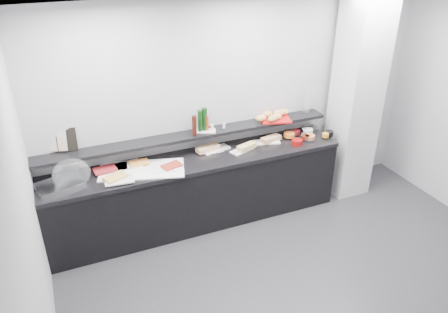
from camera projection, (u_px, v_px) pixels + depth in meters
name	position (u px, v px, depth m)	size (l,w,h in m)	color
ground	(320.00, 296.00, 4.44)	(5.00, 5.00, 0.00)	#2D2D30
back_wall	(240.00, 106.00, 5.44)	(5.00, 0.02, 2.70)	#A7A9AD
ceiling	(358.00, 24.00, 3.18)	(5.00, 5.00, 0.00)	white
column	(356.00, 99.00, 5.67)	(0.50, 0.50, 2.70)	silver
buffet_cabinet	(197.00, 193.00, 5.38)	(3.60, 0.60, 0.85)	black
counter_top	(196.00, 161.00, 5.17)	(3.62, 0.62, 0.05)	black
wall_shelf	(191.00, 135.00, 5.19)	(3.60, 0.25, 0.04)	black
cloche_base	(59.00, 184.00, 4.61)	(0.47, 0.31, 0.04)	silver
cloche_dome	(72.00, 174.00, 4.60)	(0.39, 0.26, 0.34)	white
linen_runner	(142.00, 170.00, 4.91)	(0.94, 0.44, 0.01)	white
platter_meat_a	(114.00, 167.00, 4.93)	(0.30, 0.20, 0.01)	silver
food_meat_a	(105.00, 169.00, 4.85)	(0.25, 0.16, 0.02)	maroon
platter_salmon	(127.00, 166.00, 4.97)	(0.31, 0.20, 0.01)	silver
food_salmon	(139.00, 163.00, 4.99)	(0.21, 0.14, 0.02)	orange
platter_cheese	(119.00, 180.00, 4.69)	(0.31, 0.21, 0.01)	white
food_cheese	(116.00, 177.00, 4.70)	(0.24, 0.16, 0.02)	tan
platter_meat_b	(167.00, 168.00, 4.91)	(0.29, 0.19, 0.01)	white
food_meat_b	(172.00, 166.00, 4.93)	(0.22, 0.14, 0.02)	maroon
sandwich_plate_left	(216.00, 149.00, 5.36)	(0.36, 0.15, 0.01)	silver
sandwich_food_left	(208.00, 148.00, 5.31)	(0.29, 0.11, 0.06)	#E7AD79
tongs_left	(217.00, 153.00, 5.26)	(0.01, 0.01, 0.16)	silver
sandwich_plate_mid	(242.00, 150.00, 5.34)	(0.31, 0.13, 0.01)	white
sandwich_food_mid	(247.00, 147.00, 5.34)	(0.25, 0.10, 0.06)	tan
tongs_mid	(237.00, 153.00, 5.26)	(0.01, 0.01, 0.16)	#BABDC2
sandwich_plate_right	(267.00, 142.00, 5.55)	(0.34, 0.14, 0.01)	white
sandwich_food_right	(271.00, 139.00, 5.54)	(0.27, 0.10, 0.06)	tan
tongs_right	(257.00, 143.00, 5.48)	(0.01, 0.01, 0.16)	#ACAFB3
bowl_glass_fruit	(290.00, 134.00, 5.69)	(0.18, 0.18, 0.07)	silver
fill_glass_fruit	(289.00, 135.00, 5.64)	(0.14, 0.14, 0.05)	orange
bowl_black_jam	(306.00, 131.00, 5.78)	(0.16, 0.16, 0.07)	black
fill_black_jam	(296.00, 132.00, 5.72)	(0.12, 0.12, 0.05)	#570C10
bowl_glass_cream	(310.00, 129.00, 5.83)	(0.21, 0.21, 0.07)	silver
fill_glass_cream	(307.00, 131.00, 5.76)	(0.14, 0.14, 0.05)	white
bowl_red_jam	(297.00, 142.00, 5.47)	(0.14, 0.14, 0.07)	maroon
fill_red_jam	(306.00, 137.00, 5.57)	(0.10, 0.10, 0.05)	#5D190D
bowl_glass_salmon	(308.00, 137.00, 5.61)	(0.18, 0.18, 0.07)	white
fill_glass_salmon	(310.00, 137.00, 5.58)	(0.13, 0.13, 0.05)	orange
bowl_black_fruit	(329.00, 134.00, 5.71)	(0.11, 0.11, 0.07)	black
fill_black_fruit	(325.00, 135.00, 5.63)	(0.08, 0.08, 0.05)	orange
framed_print	(67.00, 140.00, 4.74)	(0.21, 0.02, 0.26)	black
print_art	(58.00, 141.00, 4.71)	(0.19, 0.00, 0.22)	#C4A88D
condiment_tray	(206.00, 131.00, 5.25)	(0.23, 0.14, 0.01)	silver
bottle_green_a	(200.00, 121.00, 5.17)	(0.06, 0.06, 0.26)	black
bottle_brown	(194.00, 125.00, 5.08)	(0.05, 0.05, 0.24)	#351009
bottle_green_b	(205.00, 119.00, 5.19)	(0.06, 0.06, 0.28)	black
bottle_hot	(207.00, 123.00, 5.22)	(0.05, 0.05, 0.18)	#A8270C
shaker_salt	(212.00, 127.00, 5.25)	(0.03, 0.03, 0.07)	silver
shaker_pepper	(224.00, 126.00, 5.29)	(0.03, 0.03, 0.07)	white
bread_tray	(275.00, 120.00, 5.55)	(0.37, 0.26, 0.02)	#B31313
bread_roll_nw	(267.00, 114.00, 5.57)	(0.14, 0.09, 0.08)	tan
bread_roll_ne	(279.00, 113.00, 5.61)	(0.16, 0.10, 0.08)	#D78652
bread_roll_s	(273.00, 118.00, 5.45)	(0.15, 0.10, 0.08)	#B88746
bread_roll_se	(277.00, 116.00, 5.50)	(0.12, 0.08, 0.08)	#D7AB52
bread_roll_midw	(261.00, 118.00, 5.46)	(0.15, 0.10, 0.08)	tan
bread_roll_mide	(284.00, 112.00, 5.64)	(0.15, 0.09, 0.08)	tan
carafe	(306.00, 103.00, 5.68)	(0.10, 0.10, 0.30)	white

